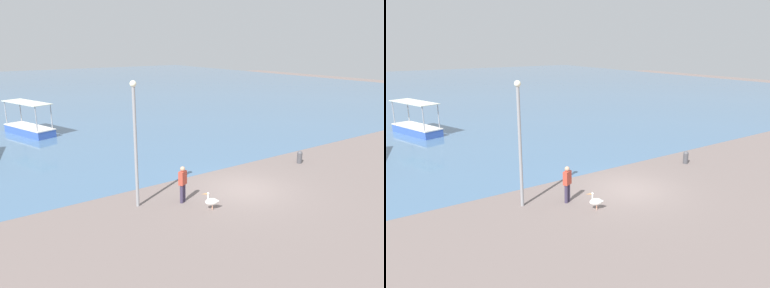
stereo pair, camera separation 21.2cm
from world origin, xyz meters
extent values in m
plane|color=#70625E|center=(0.00, 0.00, 0.00)|extent=(120.00, 120.00, 0.00)
cube|color=#486A8D|center=(0.00, 48.00, 0.00)|extent=(110.00, 90.00, 0.00)
cube|color=#395CB9|center=(-6.02, 18.17, 0.33)|extent=(2.93, 5.11, 0.64)
cube|color=silver|center=(-6.02, 18.17, 0.61)|extent=(2.98, 5.16, 0.08)
cylinder|color=#99999E|center=(-7.29, 20.06, 1.57)|extent=(0.08, 0.08, 1.84)
cylinder|color=#99999E|center=(-6.11, 20.45, 1.57)|extent=(0.08, 0.08, 1.84)
cylinder|color=#99999E|center=(-5.93, 15.89, 1.57)|extent=(0.08, 0.08, 1.84)
cylinder|color=#99999E|center=(-4.74, 16.27, 1.57)|extent=(0.08, 0.08, 1.84)
cube|color=beige|center=(-6.02, 18.17, 2.51)|extent=(2.97, 4.95, 0.05)
cylinder|color=#E0997A|center=(-2.72, -0.95, 0.11)|extent=(0.03, 0.03, 0.22)
cylinder|color=#E0997A|center=(-2.67, -0.87, 0.11)|extent=(0.03, 0.03, 0.22)
ellipsoid|color=white|center=(-2.72, -0.90, 0.36)|extent=(0.63, 0.50, 0.32)
ellipsoid|color=white|center=(-2.49, -1.01, 0.38)|extent=(0.20, 0.18, 0.10)
cylinder|color=white|center=(-2.86, -0.83, 0.58)|extent=(0.07, 0.07, 0.26)
sphere|color=white|center=(-2.86, -0.83, 0.74)|extent=(0.11, 0.11, 0.11)
cone|color=#E5933F|center=(-3.01, -0.76, 0.73)|extent=(0.29, 0.18, 0.06)
cylinder|color=gray|center=(-5.16, 1.24, 2.62)|extent=(0.14, 0.14, 5.23)
sphere|color=#EAEACC|center=(-5.16, 1.24, 5.34)|extent=(0.28, 0.28, 0.28)
cylinder|color=#47474C|center=(5.53, 1.22, 0.28)|extent=(0.29, 0.29, 0.57)
sphere|color=#4C4C51|center=(5.53, 1.22, 0.60)|extent=(0.31, 0.31, 0.31)
cylinder|color=#39304A|center=(-3.39, 0.42, 0.42)|extent=(0.16, 0.16, 0.85)
cylinder|color=#39304A|center=(-3.23, 0.50, 0.42)|extent=(0.16, 0.16, 0.85)
cube|color=#B84131|center=(-3.31, 0.46, 1.16)|extent=(0.46, 0.37, 0.62)
sphere|color=tan|center=(-3.31, 0.46, 1.58)|extent=(0.22, 0.22, 0.22)
camera|label=1|loc=(-11.87, -12.58, 6.93)|focal=35.00mm
camera|label=2|loc=(-11.69, -12.70, 6.93)|focal=35.00mm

